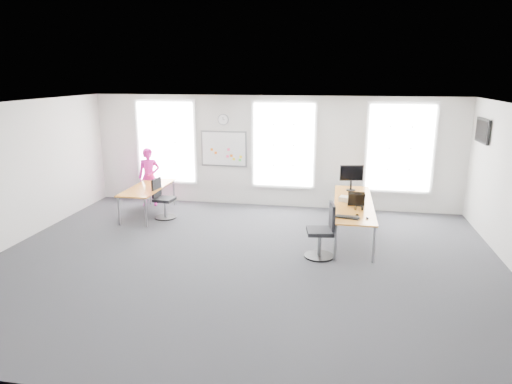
% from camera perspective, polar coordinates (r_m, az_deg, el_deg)
% --- Properties ---
extents(floor, '(10.00, 10.00, 0.00)m').
position_cam_1_polar(floor, '(8.99, -1.67, -8.70)').
color(floor, '#28282D').
rests_on(floor, ground).
extents(ceiling, '(10.00, 10.00, 0.00)m').
position_cam_1_polar(ceiling, '(8.28, -1.82, 10.74)').
color(ceiling, white).
rests_on(ceiling, ground).
extents(wall_back, '(10.00, 0.00, 10.00)m').
position_cam_1_polar(wall_back, '(12.37, 2.08, 5.03)').
color(wall_back, silver).
rests_on(wall_back, ground).
extents(wall_front, '(10.00, 0.00, 10.00)m').
position_cam_1_polar(wall_front, '(4.88, -11.61, -10.65)').
color(wall_front, silver).
rests_on(wall_front, ground).
extents(wall_left, '(0.00, 10.00, 10.00)m').
position_cam_1_polar(wall_left, '(10.70, -28.95, 1.68)').
color(wall_left, silver).
rests_on(wall_left, ground).
extents(window_left, '(1.60, 0.06, 2.20)m').
position_cam_1_polar(window_left, '(13.07, -11.14, 6.17)').
color(window_left, silver).
rests_on(window_left, wall_back).
extents(window_mid, '(1.60, 0.06, 2.20)m').
position_cam_1_polar(window_mid, '(12.27, 3.46, 5.88)').
color(window_mid, silver).
rests_on(window_mid, wall_back).
extents(window_right, '(1.60, 0.06, 2.20)m').
position_cam_1_polar(window_right, '(12.30, 17.54, 5.24)').
color(window_right, silver).
rests_on(window_right, wall_back).
extents(desk_right, '(0.84, 3.16, 0.77)m').
position_cam_1_polar(desk_right, '(10.41, 12.08, -1.56)').
color(desk_right, orange).
rests_on(desk_right, ground).
extents(desk_left, '(0.81, 2.02, 0.74)m').
position_cam_1_polar(desk_left, '(12.03, -13.40, 0.34)').
color(desk_left, orange).
rests_on(desk_left, ground).
extents(chair_right, '(0.59, 0.59, 1.11)m').
position_cam_1_polar(chair_right, '(9.14, 8.38, -5.19)').
color(chair_right, black).
rests_on(chair_right, ground).
extents(chair_left, '(0.54, 0.54, 1.01)m').
position_cam_1_polar(chair_left, '(11.73, -11.61, -1.10)').
color(chair_left, black).
rests_on(chair_left, ground).
extents(person, '(0.67, 0.55, 1.60)m').
position_cam_1_polar(person, '(12.86, -13.20, 1.84)').
color(person, '#CA1A90').
rests_on(person, ground).
extents(whiteboard, '(1.20, 0.03, 0.90)m').
position_cam_1_polar(whiteboard, '(12.59, -4.05, 5.40)').
color(whiteboard, white).
rests_on(whiteboard, wall_back).
extents(wall_clock, '(0.30, 0.04, 0.30)m').
position_cam_1_polar(wall_clock, '(12.49, -4.12, 9.03)').
color(wall_clock, gray).
rests_on(wall_clock, wall_back).
extents(tv, '(0.06, 0.90, 0.55)m').
position_cam_1_polar(tv, '(11.61, 26.50, 6.87)').
color(tv, black).
rests_on(tv, wall_right).
extents(keyboard, '(0.50, 0.29, 0.02)m').
position_cam_1_polar(keyboard, '(9.28, 11.36, -3.11)').
color(keyboard, black).
rests_on(keyboard, desk_right).
extents(mouse, '(0.07, 0.10, 0.04)m').
position_cam_1_polar(mouse, '(9.29, 13.74, -3.17)').
color(mouse, black).
rests_on(mouse, desk_right).
extents(lens_cap, '(0.08, 0.08, 0.01)m').
position_cam_1_polar(lens_cap, '(9.50, 12.55, -2.80)').
color(lens_cap, black).
rests_on(lens_cap, desk_right).
extents(headphones, '(0.17, 0.09, 0.10)m').
position_cam_1_polar(headphones, '(9.83, 12.70, -1.97)').
color(headphones, black).
rests_on(headphones, desk_right).
extents(laptop_sleeve, '(0.37, 0.23, 0.30)m').
position_cam_1_polar(laptop_sleeve, '(10.11, 12.44, -0.91)').
color(laptop_sleeve, black).
rests_on(laptop_sleeve, desk_right).
extents(paper_stack, '(0.36, 0.31, 0.11)m').
position_cam_1_polar(paper_stack, '(10.45, 11.25, -0.86)').
color(paper_stack, beige).
rests_on(paper_stack, desk_right).
extents(monitor, '(0.57, 0.23, 0.63)m').
position_cam_1_polar(monitor, '(11.34, 11.84, 2.04)').
color(monitor, black).
rests_on(monitor, desk_right).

